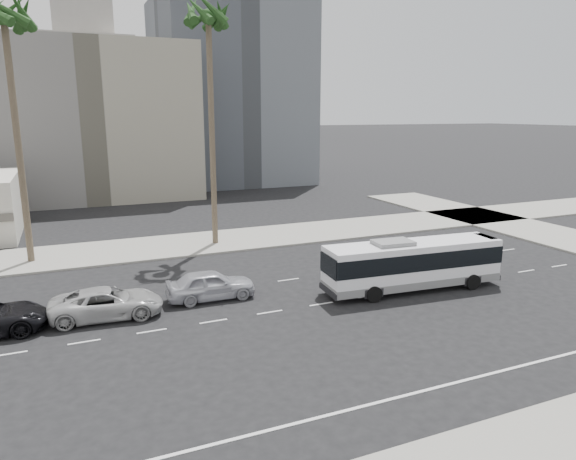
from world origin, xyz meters
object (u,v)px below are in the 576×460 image
car_a (211,285)px  car_b (107,303)px  palm_near (208,22)px  city_bus (413,263)px  palm_mid (4,23)px

car_a → car_b: bearing=97.5°
car_a → palm_near: palm_near is taller
city_bus → car_a: bearing=168.9°
car_a → palm_near: size_ratio=0.27×
palm_mid → car_b: bearing=-71.9°
palm_near → palm_mid: bearing=179.4°
city_bus → palm_near: (-7.73, 14.78, 14.80)m
car_a → palm_near: bearing=-14.5°
palm_near → palm_mid: size_ratio=1.05×
palm_near → palm_mid: palm_near is taller
city_bus → palm_mid: palm_mid is taller
city_bus → car_b: city_bus is taller
city_bus → palm_mid: (-20.75, 14.91, 13.97)m
car_a → palm_mid: palm_mid is taller
city_bus → palm_near: palm_near is taller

